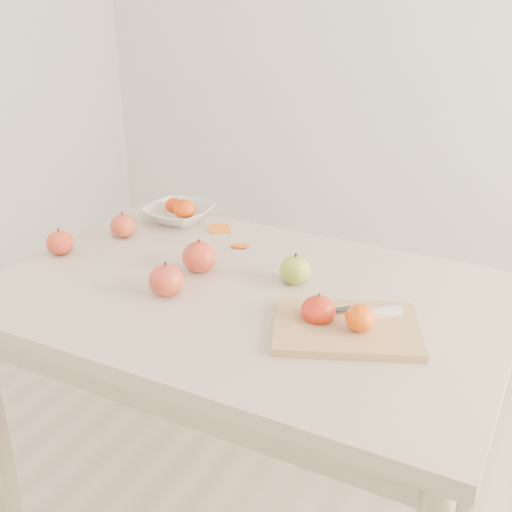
% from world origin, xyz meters
% --- Properties ---
extents(table, '(1.20, 0.80, 0.75)m').
position_xyz_m(table, '(0.00, 0.00, 0.65)').
color(table, beige).
rests_on(table, ground).
extents(cutting_board, '(0.36, 0.32, 0.02)m').
position_xyz_m(cutting_board, '(0.28, -0.07, 0.76)').
color(cutting_board, tan).
rests_on(cutting_board, table).
extents(board_tangerine, '(0.06, 0.06, 0.05)m').
position_xyz_m(board_tangerine, '(0.31, -0.08, 0.80)').
color(board_tangerine, '#D85107').
rests_on(board_tangerine, cutting_board).
extents(fruit_bowl, '(0.19, 0.19, 0.05)m').
position_xyz_m(fruit_bowl, '(-0.40, 0.31, 0.77)').
color(fruit_bowl, silver).
rests_on(fruit_bowl, table).
extents(bowl_tangerine_near, '(0.05, 0.05, 0.05)m').
position_xyz_m(bowl_tangerine_near, '(-0.42, 0.32, 0.79)').
color(bowl_tangerine_near, '#DD3B07').
rests_on(bowl_tangerine_near, fruit_bowl).
extents(bowl_tangerine_far, '(0.07, 0.07, 0.06)m').
position_xyz_m(bowl_tangerine_far, '(-0.37, 0.30, 0.80)').
color(bowl_tangerine_far, '#CE3C07').
rests_on(bowl_tangerine_far, fruit_bowl).
extents(orange_peel_a, '(0.07, 0.07, 0.01)m').
position_xyz_m(orange_peel_a, '(-0.25, 0.30, 0.75)').
color(orange_peel_a, orange).
rests_on(orange_peel_a, table).
extents(orange_peel_b, '(0.05, 0.04, 0.01)m').
position_xyz_m(orange_peel_b, '(-0.14, 0.22, 0.75)').
color(orange_peel_b, '#E54F10').
rests_on(orange_peel_b, table).
extents(paring_knife, '(0.16, 0.10, 0.01)m').
position_xyz_m(paring_knife, '(0.32, 0.00, 0.78)').
color(paring_knife, white).
rests_on(paring_knife, cutting_board).
extents(apple_green, '(0.08, 0.08, 0.07)m').
position_xyz_m(apple_green, '(0.09, 0.09, 0.78)').
color(apple_green, '#688A12').
rests_on(apple_green, table).
extents(apple_red_d, '(0.07, 0.07, 0.07)m').
position_xyz_m(apple_red_d, '(-0.54, -0.04, 0.78)').
color(apple_red_d, maroon).
rests_on(apple_red_d, table).
extents(apple_red_c, '(0.08, 0.08, 0.08)m').
position_xyz_m(apple_red_c, '(-0.16, -0.10, 0.79)').
color(apple_red_c, '#A3201D').
rests_on(apple_red_c, table).
extents(apple_red_a, '(0.07, 0.07, 0.07)m').
position_xyz_m(apple_red_a, '(-0.47, 0.13, 0.78)').
color(apple_red_a, '#A4211C').
rests_on(apple_red_a, table).
extents(apple_red_b, '(0.09, 0.09, 0.08)m').
position_xyz_m(apple_red_b, '(-0.16, 0.04, 0.79)').
color(apple_red_b, maroon).
rests_on(apple_red_b, table).
extents(apple_red_e, '(0.07, 0.07, 0.07)m').
position_xyz_m(apple_red_e, '(0.21, -0.07, 0.78)').
color(apple_red_e, maroon).
rests_on(apple_red_e, table).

